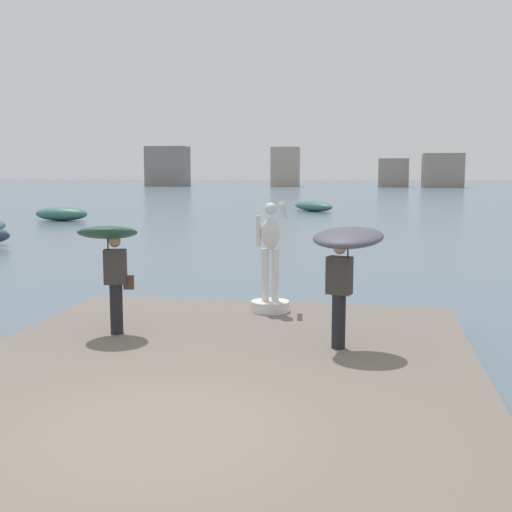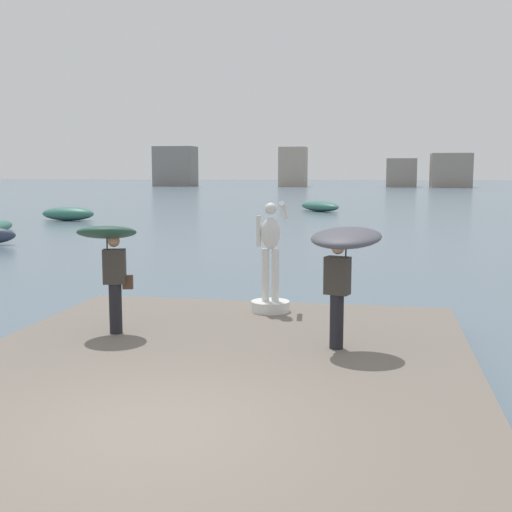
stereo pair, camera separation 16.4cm
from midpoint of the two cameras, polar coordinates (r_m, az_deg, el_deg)
The scene contains 8 objects.
ground_plane at distance 46.83m, azimuth 7.20°, elevation 3.39°, with size 400.00×400.00×0.00m, color slate.
pier at distance 9.55m, azimuth -4.66°, elevation -11.06°, with size 7.76×10.19×0.40m, color #70665B.
statue_white_figure at distance 13.19m, azimuth 0.90°, elevation -1.63°, with size 0.78×0.95×2.23m.
onlooker_left at distance 11.58m, azimuth -12.93°, elevation 0.60°, with size 1.26×1.27×1.96m.
onlooker_right at distance 10.39m, azimuth 7.35°, elevation 0.36°, with size 1.39×1.41×1.99m.
boat_near at distance 44.75m, azimuth -16.64°, elevation 3.52°, with size 3.56×1.51×0.89m.
boat_leftward at distance 53.25m, azimuth 4.91°, elevation 4.34°, with size 4.18×4.42×0.82m.
distant_skyline at distance 137.21m, azimuth 7.27°, elevation 7.54°, with size 87.87×9.64×8.46m.
Camera 1 is at (2.25, -6.68, 3.22)m, focal length 46.05 mm.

